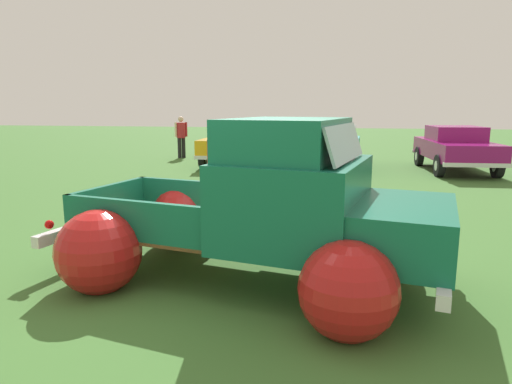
% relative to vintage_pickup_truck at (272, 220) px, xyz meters
% --- Properties ---
extents(ground_plane, '(80.00, 80.00, 0.00)m').
position_rel_vintage_pickup_truck_xyz_m(ground_plane, '(-0.38, 0.08, -0.76)').
color(ground_plane, '#3D6B2D').
extents(vintage_pickup_truck, '(4.91, 3.46, 1.96)m').
position_rel_vintage_pickup_truck_xyz_m(vintage_pickup_truck, '(0.00, 0.00, 0.00)').
color(vintage_pickup_truck, black).
rests_on(vintage_pickup_truck, ground).
extents(show_car_0, '(1.98, 4.66, 1.43)m').
position_rel_vintage_pickup_truck_xyz_m(show_car_0, '(-3.00, 11.11, 0.03)').
color(show_car_0, black).
rests_on(show_car_0, ground).
extents(show_car_1, '(2.02, 4.26, 1.43)m').
position_rel_vintage_pickup_truck_xyz_m(show_car_1, '(0.52, 10.31, 0.02)').
color(show_car_1, black).
rests_on(show_car_1, ground).
extents(show_car_2, '(2.04, 4.22, 1.43)m').
position_rel_vintage_pickup_truck_xyz_m(show_car_2, '(4.41, 10.39, 0.02)').
color(show_car_2, black).
rests_on(show_car_2, ground).
extents(spectator_0, '(0.48, 0.48, 1.67)m').
position_rel_vintage_pickup_truck_xyz_m(spectator_0, '(-5.54, 12.43, 0.19)').
color(spectator_0, black).
rests_on(spectator_0, ground).
extents(spectator_1, '(0.54, 0.41, 1.78)m').
position_rel_vintage_pickup_truck_xyz_m(spectator_1, '(0.05, 6.85, 0.27)').
color(spectator_1, navy).
rests_on(spectator_1, ground).
extents(spectator_2, '(0.48, 0.48, 1.68)m').
position_rel_vintage_pickup_truck_xyz_m(spectator_2, '(-1.57, 3.31, 0.20)').
color(spectator_2, gray).
rests_on(spectator_2, ground).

